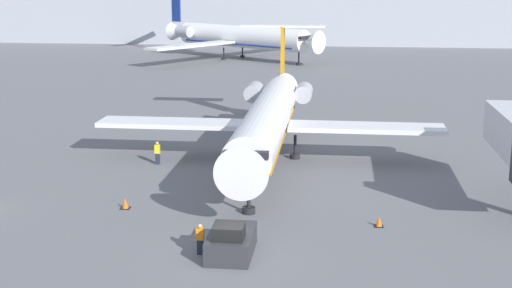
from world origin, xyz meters
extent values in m
plane|color=slate|center=(0.00, 0.00, 0.00)|extent=(600.00, 600.00, 0.00)
cube|color=#9EA3AD|center=(0.00, 120.00, 7.91)|extent=(180.00, 16.00, 15.82)
cylinder|color=white|center=(-0.06, 19.23, 3.47)|extent=(3.22, 25.48, 3.12)
cone|color=white|center=(0.00, 5.25, 3.47)|extent=(3.13, 2.51, 3.12)
cube|color=black|center=(-0.01, 6.25, 4.02)|extent=(2.66, 0.71, 0.44)
cone|color=white|center=(-0.12, 33.68, 3.47)|extent=(2.83, 3.45, 2.81)
cube|color=orange|center=(-0.06, 19.23, 2.46)|extent=(2.90, 22.93, 0.20)
cube|color=white|center=(7.47, 20.54, 2.77)|extent=(11.95, 3.13, 0.36)
cube|color=white|center=(-7.60, 20.48, 2.77)|extent=(11.95, 3.13, 0.36)
cylinder|color=#ADADB7|center=(2.15, 29.94, 3.86)|extent=(1.55, 3.13, 1.54)
cylinder|color=#ADADB7|center=(-2.36, 29.92, 3.86)|extent=(1.55, 3.13, 1.54)
cube|color=orange|center=(-0.12, 34.37, 7.25)|extent=(0.25, 2.20, 4.44)
cube|color=white|center=(-0.12, 34.37, 9.47)|extent=(8.00, 1.83, 0.20)
cylinder|color=black|center=(-0.01, 7.50, 0.95)|extent=(0.24, 0.24, 1.91)
cylinder|color=black|center=(-0.01, 7.50, 0.20)|extent=(0.80, 0.80, 0.40)
cylinder|color=black|center=(-2.10, 21.10, 0.95)|extent=(0.24, 0.24, 1.91)
cylinder|color=black|center=(-2.10, 21.10, 0.20)|extent=(0.80, 0.80, 0.40)
cylinder|color=black|center=(1.96, 21.11, 0.95)|extent=(0.24, 0.24, 1.91)
cylinder|color=black|center=(1.96, 21.11, 0.20)|extent=(0.80, 0.80, 0.40)
cube|color=#2D2D33|center=(-0.10, 0.91, 0.61)|extent=(2.27, 3.88, 1.22)
cube|color=black|center=(-0.10, 0.06, 1.57)|extent=(1.59, 1.40, 0.70)
cube|color=black|center=(-0.10, 2.77, 0.43)|extent=(2.04, 0.30, 0.73)
cube|color=#232838|center=(-1.70, 0.74, 0.40)|extent=(0.32, 0.20, 0.80)
cube|color=orange|center=(-1.70, 0.74, 1.11)|extent=(0.40, 0.24, 0.63)
sphere|color=tan|center=(-1.70, 0.74, 1.54)|extent=(0.23, 0.23, 0.23)
cube|color=#232838|center=(-8.43, 18.18, 0.43)|extent=(0.32, 0.20, 0.86)
cube|color=yellow|center=(-8.43, 18.18, 1.20)|extent=(0.40, 0.24, 0.68)
sphere|color=tan|center=(-8.43, 18.18, 1.66)|extent=(0.25, 0.25, 0.25)
cube|color=black|center=(-7.78, 7.52, 0.02)|extent=(0.58, 0.58, 0.04)
cone|color=orange|center=(-7.78, 7.52, 0.35)|extent=(0.42, 0.42, 0.63)
cube|color=black|center=(7.78, 6.05, 0.02)|extent=(0.52, 0.52, 0.04)
cone|color=orange|center=(7.78, 6.05, 0.32)|extent=(0.37, 0.37, 0.56)
cylinder|color=white|center=(-11.39, 87.60, 3.90)|extent=(24.16, 18.26, 3.66)
cone|color=white|center=(0.86, 79.15, 3.90)|extent=(4.48, 4.67, 3.66)
cube|color=black|center=(-0.10, 79.81, 4.54)|extent=(2.34, 2.95, 0.44)
cone|color=white|center=(-24.08, 96.37, 3.90)|extent=(5.18, 4.99, 3.29)
cube|color=navy|center=(-11.39, 87.60, 2.71)|extent=(21.75, 16.44, 0.20)
cube|color=white|center=(-6.53, 96.99, 3.08)|extent=(12.47, 16.07, 0.36)
cube|color=white|center=(-18.45, 79.74, 3.08)|extent=(12.47, 16.07, 0.36)
cylinder|color=#ADADB7|center=(-19.11, 96.25, 4.36)|extent=(3.61, 3.35, 2.00)
cylinder|color=#ADADB7|center=(-22.21, 91.77, 4.36)|extent=(3.61, 3.35, 2.00)
cube|color=navy|center=(-24.74, 96.83, 8.23)|extent=(1.95, 1.45, 5.00)
cylinder|color=black|center=(-1.17, 80.55, 1.04)|extent=(0.24, 0.24, 2.07)
cylinder|color=black|center=(-1.17, 80.55, 0.20)|extent=(0.80, 0.80, 0.40)
cylinder|color=black|center=(-14.33, 86.75, 1.04)|extent=(0.24, 0.24, 2.07)
cylinder|color=black|center=(-14.33, 86.75, 0.20)|extent=(0.80, 0.80, 0.40)
cylinder|color=black|center=(-11.63, 90.66, 1.04)|extent=(0.24, 0.24, 2.07)
cylinder|color=black|center=(-11.63, 90.66, 0.20)|extent=(0.80, 0.80, 0.40)
camera|label=1|loc=(5.22, -33.55, 14.24)|focal=50.00mm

